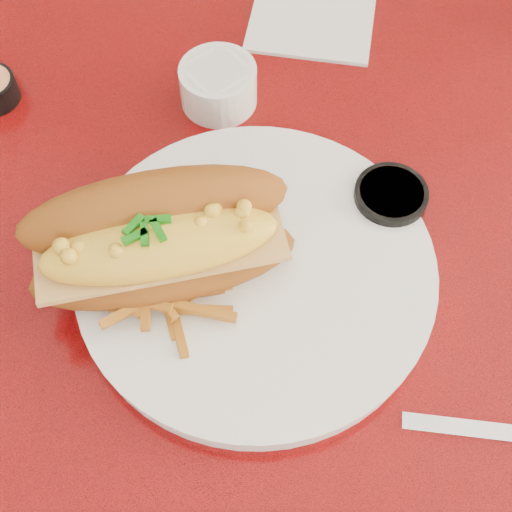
{
  "coord_description": "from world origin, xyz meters",
  "views": [
    {
      "loc": [
        -0.0,
        -0.33,
        1.33
      ],
      "look_at": [
        0.01,
        -0.02,
        0.81
      ],
      "focal_mm": 50.0,
      "sensor_mm": 36.0,
      "label": 1
    }
  ],
  "objects_px": {
    "mac_hoagie": "(159,239)",
    "fork": "(217,265)",
    "diner_table": "(249,332)",
    "dinner_plate": "(256,272)",
    "gravy_ramekin": "(218,84)",
    "sauce_cup_right": "(389,201)",
    "booth_bench_far": "(241,40)"
  },
  "relations": [
    {
      "from": "mac_hoagie",
      "to": "fork",
      "type": "height_order",
      "value": "mac_hoagie"
    },
    {
      "from": "diner_table",
      "to": "mac_hoagie",
      "type": "relative_size",
      "value": 5.12
    },
    {
      "from": "dinner_plate",
      "to": "fork",
      "type": "xyz_separation_m",
      "value": [
        -0.03,
        0.0,
        0.01
      ]
    },
    {
      "from": "gravy_ramekin",
      "to": "sauce_cup_right",
      "type": "relative_size",
      "value": 1.12
    },
    {
      "from": "mac_hoagie",
      "to": "diner_table",
      "type": "bearing_deg",
      "value": 3.94
    },
    {
      "from": "booth_bench_far",
      "to": "mac_hoagie",
      "type": "relative_size",
      "value": 4.99
    },
    {
      "from": "booth_bench_far",
      "to": "gravy_ramekin",
      "type": "xyz_separation_m",
      "value": [
        -0.03,
        -0.62,
        0.51
      ]
    },
    {
      "from": "booth_bench_far",
      "to": "sauce_cup_right",
      "type": "bearing_deg",
      "value": -80.2
    },
    {
      "from": "fork",
      "to": "dinner_plate",
      "type": "bearing_deg",
      "value": -106.16
    },
    {
      "from": "diner_table",
      "to": "sauce_cup_right",
      "type": "bearing_deg",
      "value": 18.99
    },
    {
      "from": "fork",
      "to": "gravy_ramekin",
      "type": "xyz_separation_m",
      "value": [
        0.0,
        0.21,
        0.0
      ]
    },
    {
      "from": "dinner_plate",
      "to": "mac_hoagie",
      "type": "relative_size",
      "value": 1.45
    },
    {
      "from": "dinner_plate",
      "to": "sauce_cup_right",
      "type": "height_order",
      "value": "sauce_cup_right"
    },
    {
      "from": "mac_hoagie",
      "to": "fork",
      "type": "xyz_separation_m",
      "value": [
        0.05,
        -0.0,
        -0.04
      ]
    },
    {
      "from": "dinner_plate",
      "to": "gravy_ramekin",
      "type": "relative_size",
      "value": 3.62
    },
    {
      "from": "diner_table",
      "to": "fork",
      "type": "distance_m",
      "value": 0.19
    },
    {
      "from": "fork",
      "to": "diner_table",
      "type": "bearing_deg",
      "value": -64.68
    },
    {
      "from": "fork",
      "to": "gravy_ramekin",
      "type": "height_order",
      "value": "gravy_ramekin"
    },
    {
      "from": "diner_table",
      "to": "gravy_ramekin",
      "type": "distance_m",
      "value": 0.27
    },
    {
      "from": "booth_bench_far",
      "to": "fork",
      "type": "relative_size",
      "value": 8.44
    },
    {
      "from": "diner_table",
      "to": "sauce_cup_right",
      "type": "relative_size",
      "value": 14.29
    },
    {
      "from": "booth_bench_far",
      "to": "gravy_ramekin",
      "type": "bearing_deg",
      "value": -92.33
    },
    {
      "from": "booth_bench_far",
      "to": "mac_hoagie",
      "type": "distance_m",
      "value": 1.0
    },
    {
      "from": "fork",
      "to": "sauce_cup_right",
      "type": "relative_size",
      "value": 1.65
    },
    {
      "from": "diner_table",
      "to": "mac_hoagie",
      "type": "height_order",
      "value": "mac_hoagie"
    },
    {
      "from": "fork",
      "to": "gravy_ramekin",
      "type": "distance_m",
      "value": 0.21
    },
    {
      "from": "diner_table",
      "to": "sauce_cup_right",
      "type": "xyz_separation_m",
      "value": [
        0.13,
        0.05,
        0.18
      ]
    },
    {
      "from": "gravy_ramekin",
      "to": "sauce_cup_right",
      "type": "distance_m",
      "value": 0.21
    },
    {
      "from": "diner_table",
      "to": "dinner_plate",
      "type": "relative_size",
      "value": 3.52
    },
    {
      "from": "mac_hoagie",
      "to": "sauce_cup_right",
      "type": "height_order",
      "value": "mac_hoagie"
    },
    {
      "from": "sauce_cup_right",
      "to": "dinner_plate",
      "type": "bearing_deg",
      "value": -151.3
    },
    {
      "from": "booth_bench_far",
      "to": "dinner_plate",
      "type": "bearing_deg",
      "value": -89.52
    }
  ]
}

